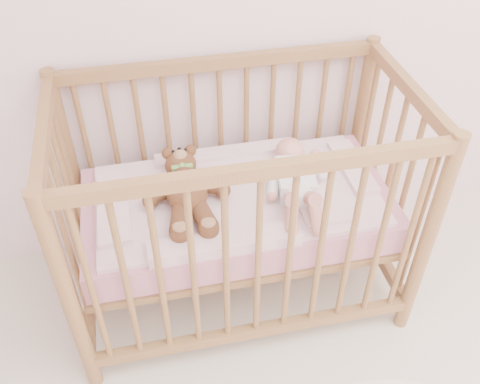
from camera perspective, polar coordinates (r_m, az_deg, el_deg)
name	(u,v)px	position (r m, az deg, el deg)	size (l,w,h in m)	color
crib	(237,206)	(2.16, -0.28, -1.55)	(1.36, 0.76, 1.00)	#9B6842
mattress	(237,209)	(2.17, -0.28, -1.84)	(1.22, 0.62, 0.13)	pink
blanket	(237,195)	(2.12, -0.29, -0.35)	(1.10, 0.58, 0.06)	pink
baby	(296,176)	(2.10, 5.95, 1.70)	(0.26, 0.55, 0.13)	white
teddy_bear	(186,189)	(2.03, -5.74, 0.29)	(0.35, 0.50, 0.14)	brown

